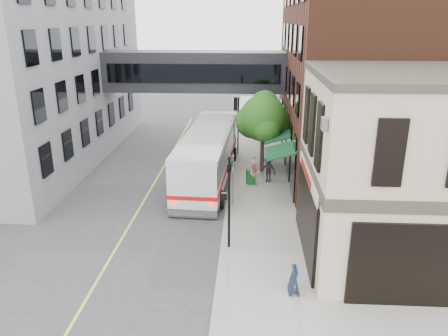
# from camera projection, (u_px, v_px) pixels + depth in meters

# --- Properties ---
(ground) EXTENTS (120.00, 120.00, 0.00)m
(ground) POSITION_uv_depth(u_px,v_px,m) (217.00, 272.00, 18.94)
(ground) COLOR #38383A
(ground) RESTS_ON ground
(sidewalk_main) EXTENTS (4.00, 60.00, 0.15)m
(sidewalk_main) POSITION_uv_depth(u_px,v_px,m) (258.00, 167.00, 32.01)
(sidewalk_main) COLOR gray
(sidewalk_main) RESTS_ON ground
(corner_building) EXTENTS (10.19, 8.12, 8.45)m
(corner_building) POSITION_uv_depth(u_px,v_px,m) (426.00, 169.00, 18.96)
(corner_building) COLOR beige
(corner_building) RESTS_ON ground
(brick_building) EXTENTS (13.76, 18.00, 14.00)m
(brick_building) POSITION_uv_depth(u_px,v_px,m) (376.00, 70.00, 30.25)
(brick_building) COLOR #4A2417
(brick_building) RESTS_ON ground
(opposite_building) EXTENTS (14.00, 24.00, 14.00)m
(opposite_building) POSITION_uv_depth(u_px,v_px,m) (7.00, 66.00, 32.69)
(opposite_building) COLOR slate
(opposite_building) RESTS_ON ground
(skyway_bridge) EXTENTS (14.00, 3.18, 3.00)m
(skyway_bridge) POSITION_uv_depth(u_px,v_px,m) (195.00, 71.00, 33.96)
(skyway_bridge) COLOR black
(skyway_bridge) RESTS_ON ground
(traffic_signal_near) EXTENTS (0.44, 0.22, 4.60)m
(traffic_signal_near) POSITION_uv_depth(u_px,v_px,m) (228.00, 191.00, 19.83)
(traffic_signal_near) COLOR black
(traffic_signal_near) RESTS_ON sidewalk_main
(traffic_signal_far) EXTENTS (0.53, 0.28, 4.50)m
(traffic_signal_far) POSITION_uv_depth(u_px,v_px,m) (236.00, 114.00, 33.87)
(traffic_signal_far) COLOR black
(traffic_signal_far) RESTS_ON sidewalk_main
(street_sign_pole) EXTENTS (0.08, 0.75, 3.00)m
(street_sign_pole) POSITION_uv_depth(u_px,v_px,m) (233.00, 175.00, 24.89)
(street_sign_pole) COLOR gray
(street_sign_pole) RESTS_ON sidewalk_main
(street_tree) EXTENTS (3.80, 3.20, 5.60)m
(street_tree) POSITION_uv_depth(u_px,v_px,m) (263.00, 118.00, 30.01)
(street_tree) COLOR #382619
(street_tree) RESTS_ON sidewalk_main
(lane_marking) EXTENTS (0.12, 40.00, 0.01)m
(lane_marking) POSITION_uv_depth(u_px,v_px,m) (153.00, 186.00, 28.65)
(lane_marking) COLOR #D8CC4C
(lane_marking) RESTS_ON ground
(bus) EXTENTS (3.53, 12.69, 3.38)m
(bus) POSITION_uv_depth(u_px,v_px,m) (208.00, 153.00, 29.09)
(bus) COLOR silver
(bus) RESTS_ON ground
(pedestrian_a) EXTENTS (0.67, 0.56, 1.56)m
(pedestrian_a) POSITION_uv_depth(u_px,v_px,m) (253.00, 166.00, 29.56)
(pedestrian_a) COLOR silver
(pedestrian_a) RESTS_ON sidewalk_main
(pedestrian_b) EXTENTS (0.83, 0.70, 1.55)m
(pedestrian_b) POSITION_uv_depth(u_px,v_px,m) (255.00, 174.00, 28.12)
(pedestrian_b) COLOR pink
(pedestrian_b) RESTS_ON sidewalk_main
(pedestrian_c) EXTENTS (1.30, 1.12, 1.74)m
(pedestrian_c) POSITION_uv_depth(u_px,v_px,m) (268.00, 169.00, 28.64)
(pedestrian_c) COLOR black
(pedestrian_c) RESTS_ON sidewalk_main
(newspaper_box) EXTENTS (0.62, 0.59, 0.98)m
(newspaper_box) POSITION_uv_depth(u_px,v_px,m) (251.00, 177.00, 28.39)
(newspaper_box) COLOR #155E21
(newspaper_box) RESTS_ON sidewalk_main
(sandwich_board) EXTENTS (0.42, 0.63, 1.11)m
(sandwich_board) POSITION_uv_depth(u_px,v_px,m) (294.00, 280.00, 17.12)
(sandwich_board) COLOR #101B32
(sandwich_board) RESTS_ON sidewalk_main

